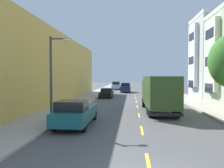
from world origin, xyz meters
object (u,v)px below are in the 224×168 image
at_px(parked_sedan_silver, 161,91).
at_px(delivery_box_truck, 159,92).
at_px(parked_sedan_black, 107,93).
at_px(parked_wagon_red, 152,86).
at_px(parked_pickup_teal, 76,113).
at_px(moving_navy_sedan, 126,87).
at_px(parked_suv_sky, 116,85).
at_px(street_lamp, 53,72).
at_px(parked_suv_burgundy, 156,87).

bearing_deg(parked_sedan_silver, delivery_box_truck, -98.32).
bearing_deg(parked_sedan_black, delivery_box_truck, -64.61).
bearing_deg(delivery_box_truck, parked_wagon_red, 85.61).
relative_size(parked_pickup_teal, moving_navy_sedan, 1.10).
bearing_deg(parked_pickup_teal, parked_suv_sky, 90.16).
bearing_deg(moving_navy_sedan, parked_wagon_red, 56.30).
height_order(delivery_box_truck, parked_pickup_teal, delivery_box_truck).
xyz_separation_m(street_lamp, delivery_box_truck, (7.73, 5.26, -1.69)).
bearing_deg(parked_suv_sky, parked_pickup_teal, -89.84).
bearing_deg(delivery_box_truck, street_lamp, -145.79).
xyz_separation_m(parked_sedan_black, moving_navy_sedan, (2.59, 11.31, 0.24)).
bearing_deg(parked_sedan_black, moving_navy_sedan, 77.09).
relative_size(parked_sedan_black, moving_navy_sedan, 0.94).
bearing_deg(parked_sedan_silver, parked_sedan_black, -157.34).
height_order(parked_wagon_red, parked_pickup_teal, parked_pickup_teal).
bearing_deg(parked_suv_sky, street_lamp, -92.32).
height_order(parked_sedan_black, parked_sedan_silver, same).
xyz_separation_m(parked_sedan_silver, parked_suv_burgundy, (0.19, 9.03, 0.24)).
distance_m(delivery_box_truck, parked_pickup_teal, 8.43).
bearing_deg(street_lamp, moving_navy_sedan, 82.07).
relative_size(delivery_box_truck, parked_sedan_silver, 1.74).
distance_m(parked_sedan_black, moving_navy_sedan, 11.61).
xyz_separation_m(street_lamp, parked_suv_burgundy, (10.36, 30.95, -2.55)).
bearing_deg(parked_suv_burgundy, moving_navy_sedan, -168.09).
bearing_deg(delivery_box_truck, parked_sedan_silver, 81.68).
xyz_separation_m(parked_suv_burgundy, parked_pickup_teal, (-8.68, -31.47, -0.16)).
relative_size(delivery_box_truck, parked_suv_burgundy, 1.63).
xyz_separation_m(street_lamp, moving_navy_sedan, (4.13, 29.63, -2.55)).
relative_size(parked_sedan_silver, moving_navy_sedan, 0.94).
bearing_deg(delivery_box_truck, parked_sedan_black, 115.39).
height_order(street_lamp, parked_sedan_silver, street_lamp).
bearing_deg(parked_suv_sky, parked_sedan_silver, -63.26).
xyz_separation_m(parked_suv_sky, moving_navy_sedan, (2.55, -9.34, 0.00)).
distance_m(parked_sedan_silver, parked_suv_burgundy, 9.03).
bearing_deg(parked_suv_burgundy, parked_sedan_silver, -91.22).
bearing_deg(parked_pickup_teal, parked_sedan_black, 90.46).
height_order(parked_sedan_black, parked_wagon_red, parked_wagon_red).
bearing_deg(parked_wagon_red, parked_pickup_teal, -102.34).
height_order(parked_suv_sky, parked_pickup_teal, parked_suv_sky).
height_order(parked_wagon_red, moving_navy_sedan, moving_navy_sedan).
height_order(parked_sedan_silver, moving_navy_sedan, moving_navy_sedan).
relative_size(parked_sedan_silver, parked_suv_burgundy, 0.94).
xyz_separation_m(parked_wagon_red, moving_navy_sedan, (-6.19, -9.28, 0.18)).
relative_size(parked_suv_burgundy, moving_navy_sedan, 1.01).
bearing_deg(street_lamp, parked_wagon_red, 75.15).
bearing_deg(parked_sedan_black, parked_pickup_teal, -89.54).
height_order(street_lamp, parked_sedan_black, street_lamp).
distance_m(parked_suv_burgundy, moving_navy_sedan, 6.37).
distance_m(delivery_box_truck, moving_navy_sedan, 24.66).
distance_m(delivery_box_truck, parked_suv_burgundy, 25.84).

